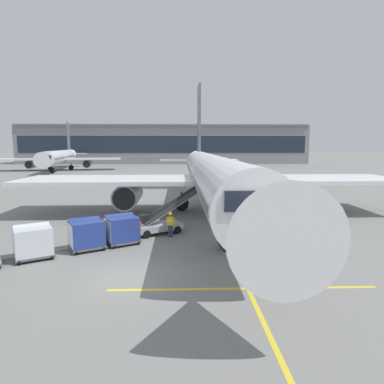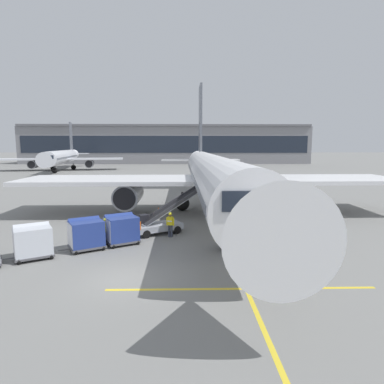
{
  "view_description": "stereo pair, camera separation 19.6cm",
  "coord_description": "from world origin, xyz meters",
  "px_view_note": "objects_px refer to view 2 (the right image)",
  "views": [
    {
      "loc": [
        2.63,
        -14.87,
        6.29
      ],
      "look_at": [
        3.33,
        8.79,
        2.94
      ],
      "focal_mm": 30.6,
      "sensor_mm": 36.0,
      "label": 1
    },
    {
      "loc": [
        2.83,
        -14.87,
        6.29
      ],
      "look_at": [
        3.33,
        8.79,
        2.94
      ],
      "focal_mm": 30.6,
      "sensor_mm": 36.0,
      "label": 2
    }
  ],
  "objects_px": {
    "baggage_cart_lead": "(121,229)",
    "ground_crew_marshaller": "(170,223)",
    "baggage_cart_third": "(33,241)",
    "ground_crew_by_carts": "(106,230)",
    "baggage_cart_second": "(86,233)",
    "ground_crew_by_loader": "(137,228)",
    "safety_cone_engine_keepout": "(158,211)",
    "belt_loader": "(161,221)",
    "parked_airplane": "(211,175)",
    "distant_airplane": "(62,157)"
  },
  "relations": [
    {
      "from": "baggage_cart_lead",
      "to": "ground_crew_marshaller",
      "type": "relative_size",
      "value": 1.58
    },
    {
      "from": "baggage_cart_third",
      "to": "safety_cone_engine_keepout",
      "type": "distance_m",
      "value": 12.86
    },
    {
      "from": "distant_airplane",
      "to": "ground_crew_by_carts",
      "type": "bearing_deg",
      "value": -67.73
    },
    {
      "from": "baggage_cart_third",
      "to": "ground_crew_by_carts",
      "type": "height_order",
      "value": "baggage_cart_third"
    },
    {
      "from": "parked_airplane",
      "to": "baggage_cart_second",
      "type": "distance_m",
      "value": 14.24
    },
    {
      "from": "baggage_cart_lead",
      "to": "ground_crew_marshaller",
      "type": "height_order",
      "value": "baggage_cart_lead"
    },
    {
      "from": "parked_airplane",
      "to": "safety_cone_engine_keepout",
      "type": "relative_size",
      "value": 58.72
    },
    {
      "from": "parked_airplane",
      "to": "ground_crew_marshaller",
      "type": "xyz_separation_m",
      "value": [
        -3.5,
        -8.52,
        -2.58
      ]
    },
    {
      "from": "ground_crew_by_loader",
      "to": "distant_airplane",
      "type": "bearing_deg",
      "value": 113.84
    },
    {
      "from": "ground_crew_marshaller",
      "to": "baggage_cart_second",
      "type": "bearing_deg",
      "value": -152.45
    },
    {
      "from": "ground_crew_by_loader",
      "to": "ground_crew_by_carts",
      "type": "relative_size",
      "value": 1.0
    },
    {
      "from": "belt_loader",
      "to": "safety_cone_engine_keepout",
      "type": "xyz_separation_m",
      "value": [
        -0.65,
        6.04,
        -0.52
      ]
    },
    {
      "from": "parked_airplane",
      "to": "distant_airplane",
      "type": "xyz_separation_m",
      "value": [
        -34.24,
        54.96,
        -0.25
      ]
    },
    {
      "from": "parked_airplane",
      "to": "belt_loader",
      "type": "relative_size",
      "value": 8.66
    },
    {
      "from": "ground_crew_by_loader",
      "to": "baggage_cart_second",
      "type": "bearing_deg",
      "value": -155.53
    },
    {
      "from": "safety_cone_engine_keepout",
      "to": "baggage_cart_second",
      "type": "bearing_deg",
      "value": -110.3
    },
    {
      "from": "parked_airplane",
      "to": "ground_crew_by_loader",
      "type": "distance_m",
      "value": 11.6
    },
    {
      "from": "ground_crew_by_loader",
      "to": "ground_crew_marshaller",
      "type": "distance_m",
      "value": 2.48
    },
    {
      "from": "ground_crew_marshaller",
      "to": "safety_cone_engine_keepout",
      "type": "distance_m",
      "value": 7.31
    },
    {
      "from": "ground_crew_by_carts",
      "to": "ground_crew_marshaller",
      "type": "bearing_deg",
      "value": 23.56
    },
    {
      "from": "parked_airplane",
      "to": "baggage_cart_second",
      "type": "bearing_deg",
      "value": -127.37
    },
    {
      "from": "ground_crew_by_carts",
      "to": "belt_loader",
      "type": "bearing_deg",
      "value": 41.12
    },
    {
      "from": "ground_crew_marshaller",
      "to": "safety_cone_engine_keepout",
      "type": "xyz_separation_m",
      "value": [
        -1.39,
        7.15,
        -0.63
      ]
    },
    {
      "from": "ground_crew_by_carts",
      "to": "baggage_cart_third",
      "type": "bearing_deg",
      "value": -145.85
    },
    {
      "from": "ground_crew_marshaller",
      "to": "safety_cone_engine_keepout",
      "type": "height_order",
      "value": "ground_crew_marshaller"
    },
    {
      "from": "baggage_cart_lead",
      "to": "ground_crew_by_loader",
      "type": "height_order",
      "value": "baggage_cart_lead"
    },
    {
      "from": "ground_crew_by_carts",
      "to": "safety_cone_engine_keepout",
      "type": "height_order",
      "value": "ground_crew_by_carts"
    },
    {
      "from": "baggage_cart_lead",
      "to": "safety_cone_engine_keepout",
      "type": "height_order",
      "value": "baggage_cart_lead"
    },
    {
      "from": "ground_crew_marshaller",
      "to": "belt_loader",
      "type": "bearing_deg",
      "value": 123.64
    },
    {
      "from": "belt_loader",
      "to": "ground_crew_by_loader",
      "type": "distance_m",
      "value": 2.77
    },
    {
      "from": "baggage_cart_lead",
      "to": "ground_crew_by_carts",
      "type": "relative_size",
      "value": 1.58
    },
    {
      "from": "baggage_cart_second",
      "to": "ground_crew_by_carts",
      "type": "relative_size",
      "value": 1.58
    },
    {
      "from": "baggage_cart_lead",
      "to": "ground_crew_by_loader",
      "type": "xyz_separation_m",
      "value": [
        0.96,
        0.19,
        -0.0
      ]
    },
    {
      "from": "baggage_cart_second",
      "to": "baggage_cart_third",
      "type": "relative_size",
      "value": 1.0
    },
    {
      "from": "ground_crew_by_loader",
      "to": "distant_airplane",
      "type": "distance_m",
      "value": 70.86
    },
    {
      "from": "parked_airplane",
      "to": "baggage_cart_third",
      "type": "relative_size",
      "value": 16.2
    },
    {
      "from": "belt_loader",
      "to": "baggage_cart_lead",
      "type": "distance_m",
      "value": 3.5
    },
    {
      "from": "belt_loader",
      "to": "safety_cone_engine_keepout",
      "type": "bearing_deg",
      "value": 96.16
    },
    {
      "from": "baggage_cart_third",
      "to": "ground_crew_marshaller",
      "type": "height_order",
      "value": "baggage_cart_third"
    },
    {
      "from": "baggage_cart_third",
      "to": "distant_airplane",
      "type": "xyz_separation_m",
      "value": [
        -23.22,
        67.61,
        2.34
      ]
    },
    {
      "from": "baggage_cart_third",
      "to": "parked_airplane",
      "type": "bearing_deg",
      "value": 48.93
    },
    {
      "from": "ground_crew_by_loader",
      "to": "baggage_cart_lead",
      "type": "bearing_deg",
      "value": -168.6
    },
    {
      "from": "belt_loader",
      "to": "safety_cone_engine_keepout",
      "type": "height_order",
      "value": "belt_loader"
    },
    {
      "from": "belt_loader",
      "to": "safety_cone_engine_keepout",
      "type": "distance_m",
      "value": 6.1
    },
    {
      "from": "ground_crew_by_loader",
      "to": "distant_airplane",
      "type": "xyz_separation_m",
      "value": [
        -28.63,
        64.78,
        2.34
      ]
    },
    {
      "from": "safety_cone_engine_keepout",
      "to": "ground_crew_marshaller",
      "type": "bearing_deg",
      "value": -78.98
    },
    {
      "from": "baggage_cart_lead",
      "to": "baggage_cart_second",
      "type": "relative_size",
      "value": 1.0
    },
    {
      "from": "distant_airplane",
      "to": "belt_loader",
      "type": "bearing_deg",
      "value": -64.31
    },
    {
      "from": "safety_cone_engine_keepout",
      "to": "distant_airplane",
      "type": "height_order",
      "value": "distant_airplane"
    },
    {
      "from": "baggage_cart_lead",
      "to": "ground_crew_by_loader",
      "type": "distance_m",
      "value": 0.98
    }
  ]
}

